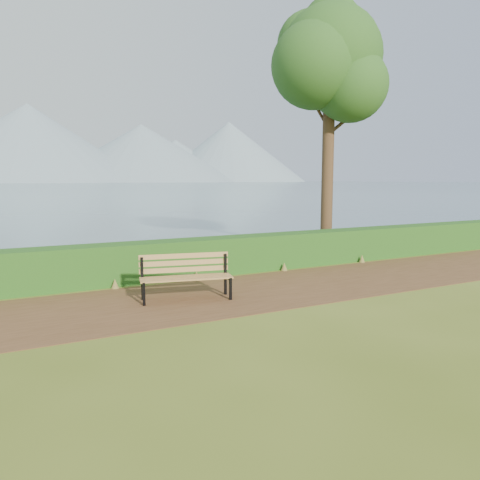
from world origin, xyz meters
TOP-DOWN VIEW (x-y plane):
  - ground at (0.00, 0.00)m, footprint 140.00×140.00m
  - path at (0.00, 0.30)m, footprint 40.00×3.40m
  - hedge at (0.00, 2.60)m, footprint 32.00×0.85m
  - water at (0.00, 260.00)m, footprint 700.00×510.00m
  - bench at (-2.04, 0.36)m, footprint 2.05×0.98m
  - tree at (4.63, 4.05)m, footprint 4.44×3.63m

SIDE VIEW (x-z plane):
  - ground at x=0.00m, z-range 0.00..0.00m
  - path at x=0.00m, z-range 0.00..0.01m
  - water at x=0.00m, z-range 0.00..0.01m
  - hedge at x=0.00m, z-range 0.00..1.00m
  - bench at x=-2.04m, z-range 0.08..1.06m
  - tree at x=4.63m, z-range 2.12..10.82m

